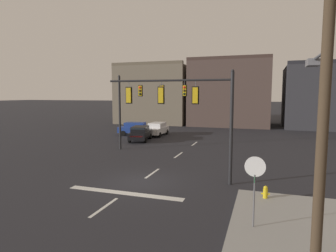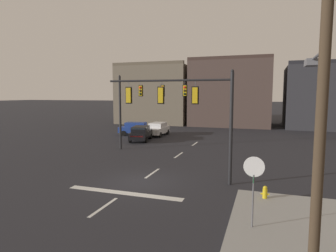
{
  "view_description": "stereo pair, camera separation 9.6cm",
  "coord_description": "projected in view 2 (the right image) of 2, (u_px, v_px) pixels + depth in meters",
  "views": [
    {
      "loc": [
        6.74,
        -15.15,
        5.09
      ],
      "look_at": [
        0.54,
        3.57,
        2.94
      ],
      "focal_mm": 31.1,
      "sensor_mm": 36.0,
      "label": 1
    },
    {
      "loc": [
        6.83,
        -15.12,
        5.09
      ],
      "look_at": [
        0.54,
        3.57,
        2.94
      ],
      "focal_mm": 31.1,
      "sensor_mm": 36.0,
      "label": 2
    }
  ],
  "objects": [
    {
      "name": "car_lot_middle",
      "position": [
        158.0,
        129.0,
        35.96
      ],
      "size": [
        1.98,
        4.48,
        1.61
      ],
      "color": "silver",
      "rests_on": "ground"
    },
    {
      "name": "utility_pole",
      "position": [
        322.0,
        85.0,
        6.97
      ],
      "size": [
        2.2,
        2.52,
        9.84
      ],
      "color": "#423323",
      "rests_on": "ground"
    },
    {
      "name": "signal_mast_near_side",
      "position": [
        188.0,
        105.0,
        16.71
      ],
      "size": [
        7.45,
        0.53,
        6.46
      ],
      "color": "black",
      "rests_on": "ground"
    },
    {
      "name": "car_lot_nearside",
      "position": [
        141.0,
        133.0,
        31.97
      ],
      "size": [
        2.64,
        4.67,
        1.61
      ],
      "color": "black",
      "rests_on": "ground"
    },
    {
      "name": "building_row",
      "position": [
        219.0,
        95.0,
        49.65
      ],
      "size": [
        37.33,
        13.26,
        10.79
      ],
      "color": "#665B4C",
      "rests_on": "ground"
    },
    {
      "name": "fire_hydrant",
      "position": [
        265.0,
        194.0,
        13.9
      ],
      "size": [
        0.4,
        0.3,
        0.75
      ],
      "color": "gold",
      "rests_on": "ground"
    },
    {
      "name": "car_lot_farside",
      "position": [
        137.0,
        128.0,
        36.35
      ],
      "size": [
        4.63,
        2.42,
        1.61
      ],
      "color": "navy",
      "rests_on": "ground"
    },
    {
      "name": "sidewalk_near_corner",
      "position": [
        298.0,
        232.0,
        10.62
      ],
      "size": [
        5.0,
        8.0,
        0.15
      ],
      "primitive_type": "cube",
      "color": "gray",
      "rests_on": "ground"
    },
    {
      "name": "stop_sign",
      "position": [
        254.0,
        175.0,
        10.69
      ],
      "size": [
        0.76,
        0.64,
        2.83
      ],
      "color": "#56565B",
      "rests_on": "ground"
    },
    {
      "name": "signal_mast_far_side",
      "position": [
        144.0,
        98.0,
        26.12
      ],
      "size": [
        7.32,
        0.84,
        6.83
      ],
      "color": "black",
      "rests_on": "ground"
    },
    {
      "name": "lane_centreline",
      "position": [
        152.0,
        173.0,
        18.85
      ],
      "size": [
        0.16,
        26.4,
        0.01
      ],
      "color": "silver",
      "rests_on": "ground"
    },
    {
      "name": "ground_plane",
      "position": [
        140.0,
        182.0,
        16.96
      ],
      "size": [
        400.0,
        400.0,
        0.0
      ],
      "primitive_type": "plane",
      "color": "#232328"
    },
    {
      "name": "stop_bar_paint",
      "position": [
        124.0,
        193.0,
        15.08
      ],
      "size": [
        6.4,
        0.5,
        0.01
      ],
      "primitive_type": "cube",
      "color": "silver",
      "rests_on": "ground"
    }
  ]
}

